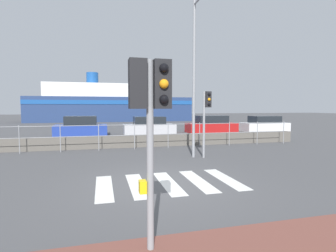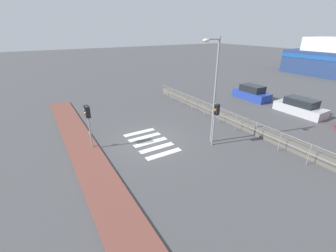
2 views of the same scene
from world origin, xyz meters
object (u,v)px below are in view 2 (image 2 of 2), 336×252
streetlamp (213,82)px  traffic_light_near (88,116)px  parked_car_blue (252,93)px  traffic_light_far (216,116)px  parked_car_silver (300,107)px

streetlamp → traffic_light_near: bearing=-115.1°
traffic_light_near → parked_car_blue: (-2.21, 17.51, -1.58)m
traffic_light_far → parked_car_silver: traffic_light_far is taller
traffic_light_far → traffic_light_near: bearing=-118.4°
traffic_light_near → streetlamp: (3.21, 6.87, 1.86)m
traffic_light_near → parked_car_blue: 17.72m
traffic_light_far → parked_car_blue: traffic_light_far is taller
traffic_light_near → streetlamp: 7.81m
traffic_light_near → streetlamp: size_ratio=0.43×
traffic_light_near → parked_car_silver: 17.86m
parked_car_blue → traffic_light_far: bearing=-61.0°
parked_car_silver → streetlamp: bearing=-89.5°
streetlamp → traffic_light_far: bearing=-4.2°
traffic_light_near → parked_car_blue: traffic_light_near is taller
traffic_light_far → parked_car_blue: (-5.91, 10.67, -1.45)m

